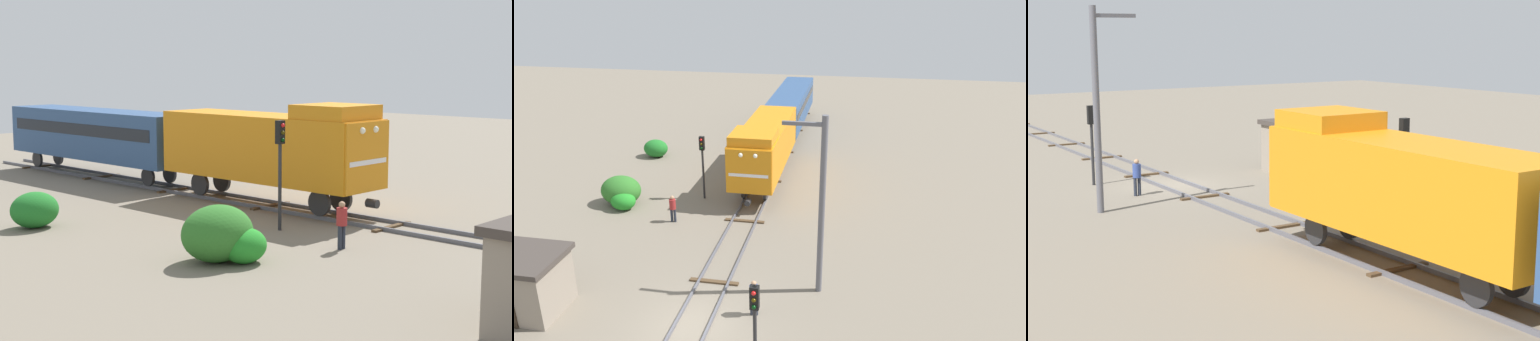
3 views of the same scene
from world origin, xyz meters
The scene contains 13 objects.
ground_plane centered at (0.00, 0.00, 0.00)m, with size 117.96×117.96×0.00m, color #756B5B.
railway_track centered at (0.00, 0.00, 0.07)m, with size 2.40×78.64×0.16m.
locomotive centered at (0.00, 16.38, 2.77)m, with size 2.90×11.60×4.60m.
passenger_car_leading centered at (0.00, 29.72, 2.52)m, with size 2.84×14.00×3.66m.
traffic_signal_near centered at (3.20, -2.32, 2.72)m, with size 0.32×0.34×3.90m.
traffic_signal_mid centered at (-3.40, 12.71, 2.98)m, with size 0.32×0.34×4.29m.
worker_near_track centered at (2.40, 1.23, 1.00)m, with size 0.38×0.38×1.70m.
worker_by_signal centered at (-4.20, 9.07, 1.00)m, with size 0.38×0.38×1.70m.
catenary_mast centered at (4.94, 3.53, 4.48)m, with size 1.94×0.28×8.45m.
relay_hut centered at (-7.50, -0.14, 1.39)m, with size 3.50×2.90×2.74m.
bush_near centered at (-7.92, 10.14, 0.58)m, with size 1.60×1.31×1.16m, color #238826.
bush_mid centered at (-9.77, 20.00, 0.72)m, with size 1.97×1.61×1.43m, color #1F7026.
bush_far centered at (-8.40, 10.93, 0.94)m, with size 2.59×2.12×1.89m, color #2D6F26.
Camera 2 is at (6.28, -16.37, 13.67)m, focal length 35.00 mm.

